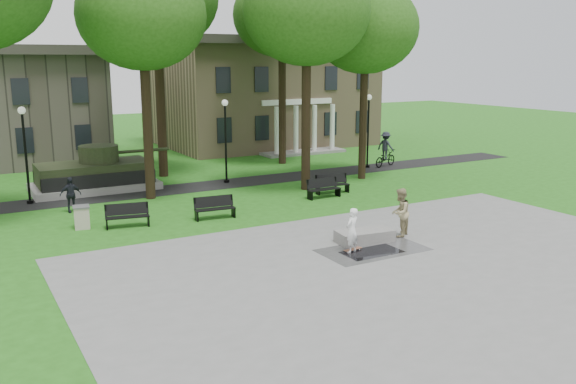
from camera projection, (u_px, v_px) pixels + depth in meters
name	position (u px, v px, depth m)	size (l,w,h in m)	color
ground	(341.00, 237.00, 24.24)	(120.00, 120.00, 0.00)	#215915
plaza	(427.00, 275.00, 19.99)	(22.00, 16.00, 0.02)	gray
footpath	(221.00, 184.00, 34.43)	(44.00, 2.60, 0.01)	black
building_right	(263.00, 91.00, 50.22)	(17.00, 12.00, 8.60)	#9E8460
tree_1	(142.00, 16.00, 29.07)	(6.20, 6.20, 11.63)	black
tree_2	(307.00, 11.00, 31.16)	(6.60, 6.60, 12.16)	black
tree_3	(366.00, 29.00, 34.33)	(6.00, 6.00, 11.19)	black
tree_5	(282.00, 16.00, 39.32)	(6.40, 6.40, 12.44)	black
lamp_left	(25.00, 147.00, 29.26)	(0.36, 0.36, 4.73)	black
lamp_mid	(226.00, 134.00, 34.33)	(0.36, 0.36, 4.73)	black
lamp_right	(368.00, 125.00, 39.16)	(0.36, 0.36, 4.73)	black
tank_monument	(95.00, 174.00, 32.83)	(7.45, 3.40, 2.40)	gray
puddle	(372.00, 252.00, 22.29)	(2.20, 1.20, 0.00)	black
concrete_block	(365.00, 236.00, 23.53)	(2.20, 1.00, 0.45)	gray
skateboard	(353.00, 250.00, 22.44)	(0.78, 0.20, 0.07)	brown
skateboarder	(352.00, 230.00, 22.11)	(0.61, 0.40, 1.66)	white
friend_watching	(400.00, 212.00, 24.11)	(0.95, 0.74, 1.95)	tan
pedestrian_walker	(70.00, 195.00, 28.01)	(0.96, 0.40, 1.65)	black
cyclist	(385.00, 152.00, 39.94)	(2.24, 1.36, 2.30)	black
park_bench_0	(127.00, 215.00, 25.61)	(1.85, 0.84, 1.00)	black
park_bench_1	(214.00, 207.00, 26.96)	(1.84, 0.70, 1.00)	black
park_bench_2	(323.00, 188.00, 31.03)	(1.81, 0.54, 1.00)	black
park_bench_3	(332.00, 183.00, 32.13)	(1.85, 0.80, 1.00)	black
trash_bin	(82.00, 217.00, 25.41)	(0.75, 0.75, 0.96)	#C1B59F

